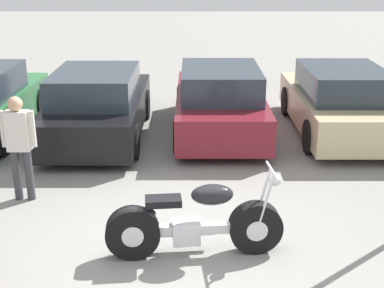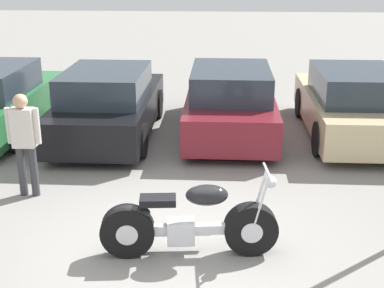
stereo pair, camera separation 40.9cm
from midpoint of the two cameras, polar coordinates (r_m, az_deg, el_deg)
The scene contains 6 objects.
ground_plane at distance 6.94m, azimuth -2.04°, elevation -11.33°, with size 60.00×60.00×0.00m, color gray.
motorcycle at distance 6.66m, azimuth -1.47°, elevation -8.52°, with size 2.21×0.62×1.11m.
parked_car_black at distance 11.02m, azimuth -10.80°, elevation 4.03°, with size 1.85×4.15×1.42m.
parked_car_maroon at distance 11.12m, azimuth 2.17°, elevation 4.52°, with size 1.85×4.15×1.42m.
parked_car_champagne at distance 11.44m, azimuth 14.70°, elevation 4.31°, with size 1.85×4.15×1.42m.
person_standing at distance 8.38m, azimuth -19.05°, elevation 0.41°, with size 0.52×0.22×1.63m.
Camera 1 is at (0.07, -5.95, 3.57)m, focal length 50.00 mm.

